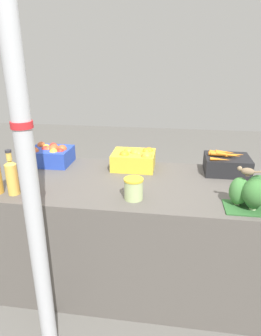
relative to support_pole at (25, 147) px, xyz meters
The scene contains 11 objects.
ground_plane 1.48m from the support_pole, 63.11° to the left, with size 10.00×10.00×0.00m, color #605E59.
market_table 1.16m from the support_pole, 63.11° to the left, with size 1.75×0.84×0.81m, color #56514C.
support_pole is the anchor object (origin of this frame).
apple_crate 1.08m from the support_pole, 108.23° to the left, with size 0.32×0.26×0.16m.
orange_crate 1.10m from the support_pole, 70.08° to the left, with size 0.32×0.26×0.16m.
carrot_crate 1.46m from the support_pole, 43.35° to the left, with size 0.32×0.26×0.17m.
broccoli_pile 1.22m from the support_pole, 21.61° to the left, with size 0.23×0.19×0.20m.
juice_bottle_golden 0.62m from the support_pole, 128.93° to the left, with size 0.07×0.07×0.29m.
juice_bottle_ruby 0.57m from the support_pole, 118.40° to the left, with size 0.08×0.08×0.29m.
pickle_jar 0.72m from the support_pole, 47.64° to the left, with size 0.12×0.12×0.13m.
sparrow_bird 1.14m from the support_pole, 22.41° to the left, with size 0.14×0.05×0.05m.
Camera 1 is at (0.27, -1.86, 1.63)m, focal length 32.00 mm.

